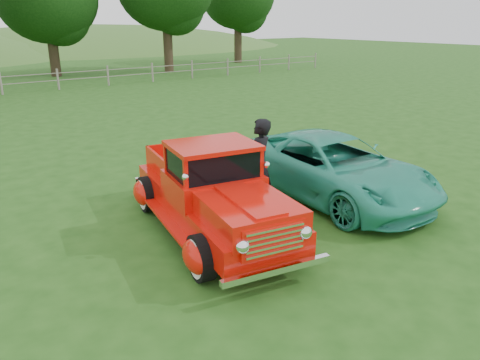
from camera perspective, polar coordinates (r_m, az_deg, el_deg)
ground at (r=8.77m, az=3.50°, el=-7.31°), size 140.00×140.00×0.00m
fence_line at (r=28.58m, az=-27.13°, el=10.43°), size 48.00×0.12×1.20m
red_pickup at (r=8.77m, az=-3.42°, el=-1.64°), size 2.92×5.23×1.78m
teal_sedan at (r=10.79m, az=11.28°, el=1.53°), size 2.65×5.22×1.41m
man at (r=9.84m, az=2.35°, el=1.87°), size 0.86×0.75×1.97m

